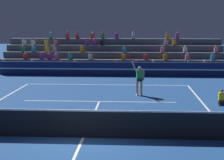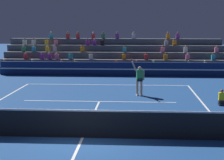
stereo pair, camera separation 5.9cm
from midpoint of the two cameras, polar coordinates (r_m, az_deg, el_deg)
name	(u,v)px [view 1 (the left image)]	position (r m, az deg, el deg)	size (l,w,h in m)	color
ground_plane	(83,138)	(14.05, -4.53, -8.76)	(120.00, 120.00, 0.00)	navy
court_lines	(83,138)	(14.05, -4.53, -8.74)	(11.10, 23.90, 0.01)	white
tennis_net	(83,123)	(13.90, -4.56, -6.62)	(12.00, 0.10, 1.10)	slate
sponsor_banner_wall	(111,69)	(29.85, -0.24, 1.70)	(18.00, 0.26, 1.10)	navy
bleacher_stand	(113,59)	(33.57, 0.15, 3.29)	(19.36, 4.75, 3.38)	#4C515B
ball_kid_courtside	(222,99)	(20.04, 16.27, -2.79)	(0.30, 0.36, 0.84)	black
tennis_player	(139,79)	(21.76, 4.08, 0.19)	(1.03, 0.35, 2.47)	tan
tennis_ball	(123,117)	(16.91, 1.64, -5.58)	(0.07, 0.07, 0.07)	#C6DB33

